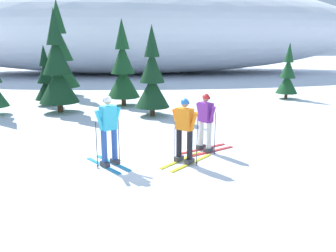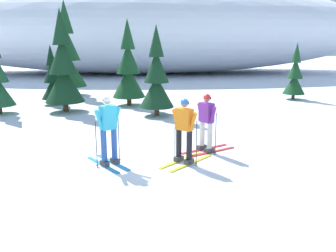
{
  "view_description": "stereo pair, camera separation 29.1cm",
  "coord_description": "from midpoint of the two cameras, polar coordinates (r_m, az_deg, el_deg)",
  "views": [
    {
      "loc": [
        -0.64,
        -9.22,
        3.2
      ],
      "look_at": [
        0.26,
        -0.15,
        0.95
      ],
      "focal_mm": 37.48,
      "sensor_mm": 36.0,
      "label": 1
    },
    {
      "loc": [
        -0.35,
        -9.24,
        3.2
      ],
      "look_at": [
        0.26,
        -0.15,
        0.95
      ],
      "focal_mm": 37.48,
      "sensor_mm": 36.0,
      "label": 2
    }
  ],
  "objects": [
    {
      "name": "pine_tree_center",
      "position": [
        16.44,
        -16.19,
        8.8
      ],
      "size": [
        1.76,
        1.76,
        4.55
      ],
      "color": "#47301E",
      "rests_on": "ground"
    },
    {
      "name": "ground_plane",
      "position": [
        9.78,
        -0.71,
        -5.23
      ],
      "size": [
        120.0,
        120.0,
        0.0
      ],
      "primitive_type": "plane",
      "color": "white"
    },
    {
      "name": "pine_tree_center_right",
      "position": [
        17.5,
        -5.98,
        9.06
      ],
      "size": [
        1.62,
        1.62,
        4.21
      ],
      "color": "#47301E",
      "rests_on": "ground"
    },
    {
      "name": "skier_orange_jacket",
      "position": [
        9.14,
        3.58,
        -0.6
      ],
      "size": [
        1.54,
        1.54,
        1.74
      ],
      "color": "gold",
      "rests_on": "ground"
    },
    {
      "name": "pine_tree_left",
      "position": [
        18.51,
        -17.86,
        7.15
      ],
      "size": [
        1.15,
        1.15,
        2.98
      ],
      "color": "#47301E",
      "rests_on": "ground"
    },
    {
      "name": "skier_cyan_jacket",
      "position": [
        9.06,
        -8.78,
        -0.53
      ],
      "size": [
        1.24,
        1.5,
        1.85
      ],
      "color": "#2893CC",
      "rests_on": "ground"
    },
    {
      "name": "pine_tree_right",
      "position": [
        14.97,
        -1.32,
        7.73
      ],
      "size": [
        1.48,
        1.48,
        3.83
      ],
      "color": "#47301E",
      "rests_on": "ground"
    },
    {
      "name": "pine_tree_center_left",
      "position": [
        21.33,
        -15.72,
        10.83
      ],
      "size": [
        2.09,
        2.09,
        5.41
      ],
      "color": "#47301E",
      "rests_on": "ground"
    },
    {
      "name": "snow_ridge_background",
      "position": [
        35.1,
        -3.51,
        15.43
      ],
      "size": [
        45.12,
        17.21,
        8.36
      ],
      "primitive_type": "ellipsoid",
      "color": "white",
      "rests_on": "ground"
    },
    {
      "name": "skier_purple_jacket",
      "position": [
        10.17,
        7.09,
        0.69
      ],
      "size": [
        1.69,
        1.21,
        1.71
      ],
      "color": "red",
      "rests_on": "ground"
    },
    {
      "name": "pine_tree_far_right",
      "position": [
        20.5,
        20.32,
        7.64
      ],
      "size": [
        1.18,
        1.18,
        3.06
      ],
      "color": "#47301E",
      "rests_on": "ground"
    }
  ]
}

